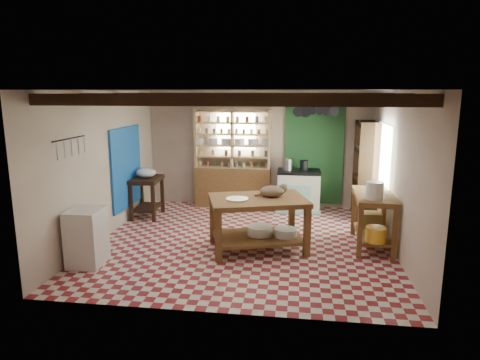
# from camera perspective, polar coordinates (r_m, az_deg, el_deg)

# --- Properties ---
(floor) EXTENTS (5.00, 5.00, 0.02)m
(floor) POSITION_cam_1_polar(r_m,az_deg,el_deg) (7.59, 0.50, -8.24)
(floor) COLOR maroon
(floor) RESTS_ON ground
(ceiling) EXTENTS (5.00, 5.00, 0.02)m
(ceiling) POSITION_cam_1_polar(r_m,az_deg,el_deg) (7.13, 0.54, 11.88)
(ceiling) COLOR #414145
(ceiling) RESTS_ON wall_back
(wall_back) EXTENTS (5.00, 0.04, 2.60)m
(wall_back) POSITION_cam_1_polar(r_m,az_deg,el_deg) (9.70, 2.42, 4.13)
(wall_back) COLOR #C6B19F
(wall_back) RESTS_ON floor
(wall_front) EXTENTS (5.00, 0.04, 2.60)m
(wall_front) POSITION_cam_1_polar(r_m,az_deg,el_deg) (4.84, -3.31, -3.65)
(wall_front) COLOR #C6B19F
(wall_front) RESTS_ON floor
(wall_left) EXTENTS (0.04, 5.00, 2.60)m
(wall_left) POSITION_cam_1_polar(r_m,az_deg,el_deg) (7.96, -17.64, 1.91)
(wall_left) COLOR #C6B19F
(wall_left) RESTS_ON floor
(wall_right) EXTENTS (0.04, 5.00, 2.60)m
(wall_right) POSITION_cam_1_polar(r_m,az_deg,el_deg) (7.36, 20.20, 0.98)
(wall_right) COLOR #C6B19F
(wall_right) RESTS_ON floor
(ceiling_beams) EXTENTS (5.00, 3.80, 0.15)m
(ceiling_beams) POSITION_cam_1_polar(r_m,az_deg,el_deg) (7.13, 0.53, 10.91)
(ceiling_beams) COLOR black
(ceiling_beams) RESTS_ON ceiling
(blue_wall_patch) EXTENTS (0.04, 1.40, 1.60)m
(blue_wall_patch) POSITION_cam_1_polar(r_m,az_deg,el_deg) (8.79, -14.89, 1.63)
(blue_wall_patch) COLOR #1759B2
(blue_wall_patch) RESTS_ON wall_left
(green_wall_patch) EXTENTS (1.30, 0.04, 2.30)m
(green_wall_patch) POSITION_cam_1_polar(r_m,az_deg,el_deg) (9.64, 9.83, 3.62)
(green_wall_patch) COLOR #1F4E25
(green_wall_patch) RESTS_ON wall_back
(window_back) EXTENTS (0.90, 0.02, 0.80)m
(window_back) POSITION_cam_1_polar(r_m,az_deg,el_deg) (9.70, -0.53, 6.51)
(window_back) COLOR #B6CBB4
(window_back) RESTS_ON wall_back
(window_right) EXTENTS (0.02, 1.30, 1.20)m
(window_right) POSITION_cam_1_polar(r_m,az_deg,el_deg) (8.31, 18.69, 2.93)
(window_right) COLOR #B6CBB4
(window_right) RESTS_ON wall_right
(utensil_rail) EXTENTS (0.06, 0.90, 0.28)m
(utensil_rail) POSITION_cam_1_polar(r_m,az_deg,el_deg) (6.81, -21.74, 4.14)
(utensil_rail) COLOR black
(utensil_rail) RESTS_ON wall_left
(pot_rack) EXTENTS (0.86, 0.12, 0.36)m
(pot_rack) POSITION_cam_1_polar(r_m,az_deg,el_deg) (9.14, 10.12, 9.03)
(pot_rack) COLOR black
(pot_rack) RESTS_ON ceiling
(shelving_unit) EXTENTS (1.70, 0.34, 2.20)m
(shelving_unit) POSITION_cam_1_polar(r_m,az_deg,el_deg) (9.61, -0.96, 2.86)
(shelving_unit) COLOR tan
(shelving_unit) RESTS_ON floor
(tall_rack) EXTENTS (0.40, 0.86, 2.00)m
(tall_rack) POSITION_cam_1_polar(r_m,az_deg,el_deg) (9.12, 16.39, 1.26)
(tall_rack) COLOR black
(tall_rack) RESTS_ON floor
(work_table) EXTENTS (1.78, 1.44, 0.88)m
(work_table) POSITION_cam_1_polar(r_m,az_deg,el_deg) (7.10, 2.38, -5.85)
(work_table) COLOR brown
(work_table) RESTS_ON floor
(stove) EXTENTS (0.93, 0.63, 0.90)m
(stove) POSITION_cam_1_polar(r_m,az_deg,el_deg) (9.47, 7.80, -1.39)
(stove) COLOR beige
(stove) RESTS_ON floor
(prep_table) EXTENTS (0.61, 0.85, 0.83)m
(prep_table) POSITION_cam_1_polar(r_m,az_deg,el_deg) (9.14, -12.28, -2.24)
(prep_table) COLOR black
(prep_table) RESTS_ON floor
(white_cabinet) EXTENTS (0.51, 0.60, 0.86)m
(white_cabinet) POSITION_cam_1_polar(r_m,az_deg,el_deg) (6.90, -19.77, -7.16)
(white_cabinet) COLOR silver
(white_cabinet) RESTS_ON floor
(right_counter) EXTENTS (0.68, 1.30, 0.91)m
(right_counter) POSITION_cam_1_polar(r_m,az_deg,el_deg) (7.55, 17.27, -5.16)
(right_counter) COLOR brown
(right_counter) RESTS_ON floor
(cat) EXTENTS (0.50, 0.46, 0.18)m
(cat) POSITION_cam_1_polar(r_m,az_deg,el_deg) (7.06, 4.32, -1.51)
(cat) COLOR #7F6449
(cat) RESTS_ON work_table
(steel_tray) EXTENTS (0.45, 0.45, 0.02)m
(steel_tray) POSITION_cam_1_polar(r_m,az_deg,el_deg) (6.87, -0.37, -2.54)
(steel_tray) COLOR #A5A4AB
(steel_tray) RESTS_ON work_table
(basin_large) EXTENTS (0.53, 0.53, 0.15)m
(basin_large) POSITION_cam_1_polar(r_m,az_deg,el_deg) (7.20, 2.68, -6.71)
(basin_large) COLOR silver
(basin_large) RESTS_ON work_table
(basin_small) EXTENTS (0.47, 0.47, 0.13)m
(basin_small) POSITION_cam_1_polar(r_m,az_deg,el_deg) (7.15, 6.09, -6.96)
(basin_small) COLOR silver
(basin_small) RESTS_ON work_table
(kettle_left) EXTENTS (0.22, 0.22, 0.25)m
(kettle_left) POSITION_cam_1_polar(r_m,az_deg,el_deg) (9.35, 6.36, 2.09)
(kettle_left) COLOR #A5A4AB
(kettle_left) RESTS_ON stove
(kettle_right) EXTENTS (0.18, 0.18, 0.22)m
(kettle_right) POSITION_cam_1_polar(r_m,az_deg,el_deg) (9.36, 8.50, 1.94)
(kettle_right) COLOR black
(kettle_right) RESTS_ON stove
(enamel_bowl) EXTENTS (0.43, 0.43, 0.20)m
(enamel_bowl) POSITION_cam_1_polar(r_m,az_deg,el_deg) (9.03, -12.42, 0.95)
(enamel_bowl) COLOR silver
(enamel_bowl) RESTS_ON prep_table
(white_bucket) EXTENTS (0.29, 0.29, 0.28)m
(white_bucket) POSITION_cam_1_polar(r_m,az_deg,el_deg) (7.06, 17.51, -1.33)
(white_bucket) COLOR silver
(white_bucket) RESTS_ON right_counter
(wicker_basket) EXTENTS (0.39, 0.32, 0.26)m
(wicker_basket) POSITION_cam_1_polar(r_m,az_deg,el_deg) (7.86, 16.97, -5.10)
(wicker_basket) COLOR olive
(wicker_basket) RESTS_ON right_counter
(yellow_tub) EXTENTS (0.33, 0.33, 0.24)m
(yellow_tub) POSITION_cam_1_polar(r_m,az_deg,el_deg) (7.15, 17.66, -6.93)
(yellow_tub) COLOR gold
(yellow_tub) RESTS_ON right_counter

